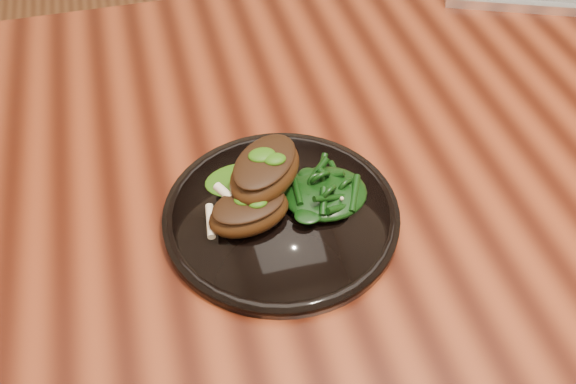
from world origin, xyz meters
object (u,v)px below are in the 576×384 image
at_px(greens_heap, 325,189).
at_px(lamb_chop_front, 249,211).
at_px(plate, 281,215).
at_px(desk, 449,166).

bearing_deg(greens_heap, lamb_chop_front, -171.13).
xyz_separation_m(lamb_chop_front, greens_heap, (0.09, 0.01, -0.00)).
distance_m(plate, greens_heap, 0.06).
relative_size(desk, plate, 6.17).
distance_m(desk, plate, 0.30).
bearing_deg(plate, desk, 21.89).
distance_m(desk, lamb_chop_front, 0.35).
height_order(desk, lamb_chop_front, lamb_chop_front).
bearing_deg(lamb_chop_front, plate, 13.73).
height_order(desk, plate, plate).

